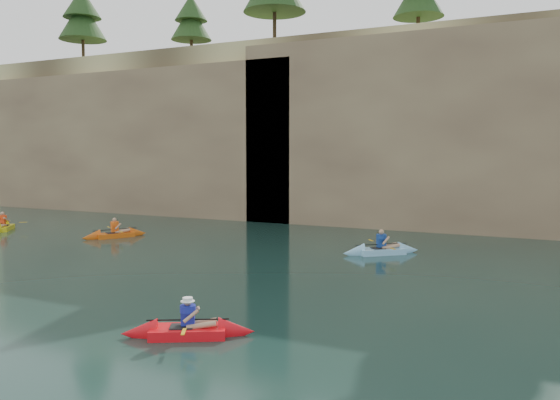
% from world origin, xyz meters
% --- Properties ---
extents(ground, '(160.00, 160.00, 0.00)m').
position_xyz_m(ground, '(0.00, 0.00, 0.00)').
color(ground, black).
rests_on(ground, ground).
extents(cliff, '(70.00, 16.00, 12.00)m').
position_xyz_m(cliff, '(0.00, 30.00, 6.00)').
color(cliff, tan).
rests_on(cliff, ground).
extents(cliff_slab_west, '(26.00, 2.40, 10.56)m').
position_xyz_m(cliff_slab_west, '(-20.00, 22.60, 5.28)').
color(cliff_slab_west, '#99815C').
rests_on(cliff_slab_west, ground).
extents(cliff_slab_center, '(24.00, 2.40, 11.40)m').
position_xyz_m(cliff_slab_center, '(2.00, 22.60, 5.70)').
color(cliff_slab_center, '#99815C').
rests_on(cliff_slab_center, ground).
extents(sea_cave_west, '(4.50, 1.00, 4.00)m').
position_xyz_m(sea_cave_west, '(-18.00, 21.95, 2.00)').
color(sea_cave_west, black).
rests_on(sea_cave_west, ground).
extents(sea_cave_center, '(3.50, 1.00, 3.20)m').
position_xyz_m(sea_cave_center, '(-4.00, 21.95, 1.60)').
color(sea_cave_center, black).
rests_on(sea_cave_center, ground).
extents(main_kayaker, '(3.16, 2.18, 1.19)m').
position_xyz_m(main_kayaker, '(-0.73, 1.59, 0.16)').
color(main_kayaker, red).
rests_on(main_kayaker, ground).
extents(kayaker_orange, '(2.38, 3.25, 1.27)m').
position_xyz_m(kayaker_orange, '(-13.03, 12.72, 0.16)').
color(kayaker_orange, '#DE560E').
rests_on(kayaker_orange, ground).
extents(kayaker_yellow, '(2.57, 3.01, 1.31)m').
position_xyz_m(kayaker_yellow, '(-20.61, 12.05, 0.16)').
color(kayaker_yellow, yellow).
rests_on(kayaker_yellow, ground).
extents(kayaker_ltblue_mid, '(3.24, 2.88, 1.35)m').
position_xyz_m(kayaker_ltblue_mid, '(0.71, 14.02, 0.17)').
color(kayaker_ltblue_mid, '#8FCBEF').
rests_on(kayaker_ltblue_mid, ground).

